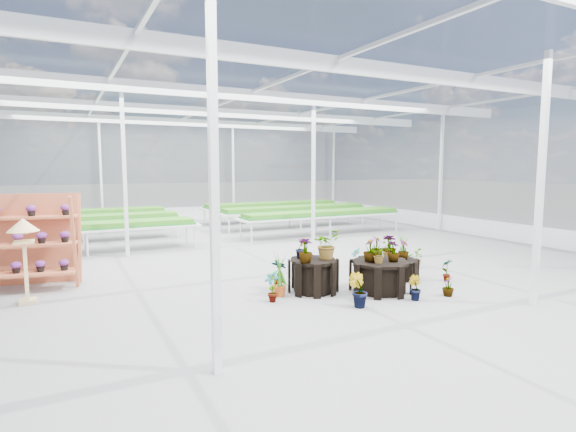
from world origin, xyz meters
name	(u,v)px	position (x,y,z in m)	size (l,w,h in m)	color
ground_plane	(288,275)	(0.00, 0.00, 0.00)	(24.00, 24.00, 0.00)	gray
greenhouse_shell	(288,178)	(0.00, 0.00, 2.25)	(18.00, 24.00, 4.50)	white
steel_frame	(288,178)	(0.00, 0.00, 2.25)	(18.00, 24.00, 4.50)	silver
nursery_benches	(200,223)	(0.00, 7.20, 0.42)	(16.00, 7.00, 0.84)	silver
plinth_tall	(313,276)	(-0.16, -1.45, 0.33)	(0.97, 0.97, 0.66)	black
plinth_mid	(380,276)	(1.04, -2.05, 0.31)	(1.19, 1.19, 0.63)	black
plinth_low	(396,269)	(2.04, -1.35, 0.22)	(0.98, 0.98, 0.44)	black
shelf_rack	(31,242)	(-5.19, 1.42, 0.97)	(1.84, 0.97, 1.94)	#AE5333
bird_table	(25,261)	(-5.23, 0.27, 0.79)	(0.38, 0.38, 1.59)	#D6B775
nursery_plants	(357,258)	(0.91, -1.42, 0.58)	(4.84, 2.95, 1.26)	#2F6E1A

